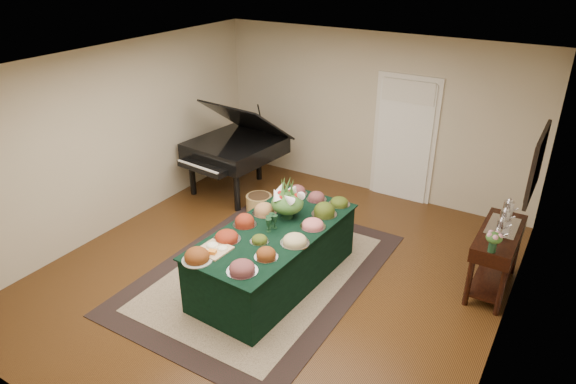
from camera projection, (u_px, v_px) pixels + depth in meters
The scene contains 14 objects.
ground at pixel (276, 271), 6.81m from camera, with size 6.00×6.00×0.00m, color black.
area_rug at pixel (262, 272), 6.78m from camera, with size 2.60×3.64×0.01m.
kitchen_doorway at pixel (404, 141), 8.37m from camera, with size 1.05×0.07×2.10m.
buffet_table at pixel (275, 256), 6.45m from camera, with size 1.23×2.38×0.77m.
food_platters at pixel (276, 223), 6.31m from camera, with size 1.09×2.34×0.15m.
cutting_board at pixel (215, 247), 5.85m from camera, with size 0.36×0.36×0.10m.
green_goblets at pixel (271, 222), 6.26m from camera, with size 0.13×0.21×0.18m.
floral_centerpiece at pixel (287, 199), 6.46m from camera, with size 0.43×0.43×0.43m.
grand_piano at pixel (235, 148), 8.67m from camera, with size 1.55×1.70×1.64m.
wicker_basket at pixel (259, 203), 8.31m from camera, with size 0.42×0.42×0.26m, color olive.
mahogany_sideboard at pixel (498, 245), 6.22m from camera, with size 0.45×1.17×0.83m.
tea_service at pixel (504, 220), 6.15m from camera, with size 0.34×0.74×0.30m.
pink_bouquet at pixel (494, 238), 5.65m from camera, with size 0.20×0.20×0.26m.
wall_painting at pixel (537, 164), 5.63m from camera, with size 0.05×0.95×0.75m.
Camera 1 is at (3.06, -4.76, 3.94)m, focal length 32.00 mm.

